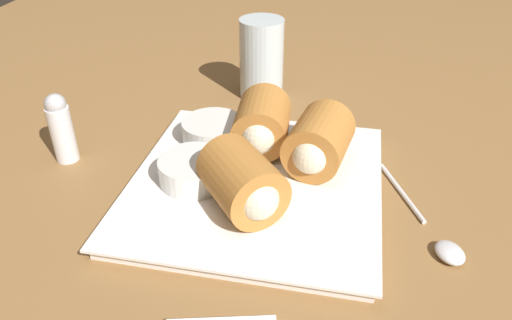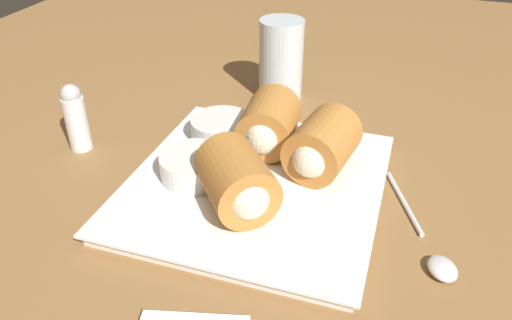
{
  "view_description": "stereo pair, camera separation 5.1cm",
  "coord_description": "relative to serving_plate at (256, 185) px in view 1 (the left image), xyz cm",
  "views": [
    {
      "loc": [
        -41.63,
        -10.14,
        34.65
      ],
      "look_at": [
        1.45,
        -1.29,
        6.05
      ],
      "focal_mm": 35.0,
      "sensor_mm": 36.0,
      "label": 1
    },
    {
      "loc": [
        -40.31,
        -15.11,
        34.65
      ],
      "look_at": [
        1.45,
        -1.29,
        6.05
      ],
      "focal_mm": 35.0,
      "sensor_mm": 36.0,
      "label": 2
    }
  ],
  "objects": [
    {
      "name": "drinking_glass",
      "position": [
        23.76,
        4.08,
        4.99
      ],
      "size": [
        6.35,
        6.35,
        11.5
      ],
      "color": "silver",
      "rests_on": "table_surface"
    },
    {
      "name": "roll_front_left",
      "position": [
        -5.3,
        0.01,
        3.92
      ],
      "size": [
        10.27,
        10.04,
        6.37
      ],
      "color": "#B77533",
      "rests_on": "serving_plate"
    },
    {
      "name": "dipping_bowl_far",
      "position": [
        7.09,
        6.73,
        2.19
      ],
      "size": [
        7.46,
        7.46,
        2.66
      ],
      "color": "silver",
      "rests_on": "serving_plate"
    },
    {
      "name": "dipping_bowl_near",
      "position": [
        -1.65,
        6.48,
        2.19
      ],
      "size": [
        7.46,
        7.46,
        2.66
      ],
      "color": "silver",
      "rests_on": "serving_plate"
    },
    {
      "name": "roll_front_right",
      "position": [
        3.73,
        -6.1,
        3.92
      ],
      "size": [
        9.61,
        7.64,
        6.37
      ],
      "color": "#B77533",
      "rests_on": "serving_plate"
    },
    {
      "name": "serving_plate",
      "position": [
        0.0,
        0.0,
        0.0
      ],
      "size": [
        27.89,
        26.57,
        1.5
      ],
      "color": "white",
      "rests_on": "table_surface"
    },
    {
      "name": "roll_back_left",
      "position": [
        6.56,
        0.7,
        3.92
      ],
      "size": [
        9.42,
        7.03,
        6.37
      ],
      "color": "#B77533",
      "rests_on": "serving_plate"
    },
    {
      "name": "spoon",
      "position": [
        -4.43,
        -18.64,
        -0.27
      ],
      "size": [
        16.09,
        8.05,
        1.13
      ],
      "color": "silver",
      "rests_on": "table_surface"
    },
    {
      "name": "salt_shaker",
      "position": [
        1.8,
        23.47,
        3.55
      ],
      "size": [
        2.68,
        2.68,
        8.56
      ],
      "color": "silver",
      "rests_on": "table_surface"
    },
    {
      "name": "table_surface",
      "position": [
        -1.45,
        1.29,
        -1.76
      ],
      "size": [
        180.0,
        140.0,
        2.0
      ],
      "color": "olive",
      "rests_on": "ground"
    }
  ]
}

